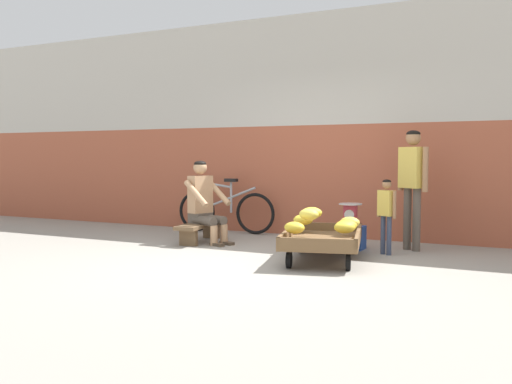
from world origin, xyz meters
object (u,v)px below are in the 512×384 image
at_px(bicycle_near_left, 225,210).
at_px(customer_child, 386,208).
at_px(low_bench, 201,228).
at_px(plastic_crate, 350,237).
at_px(vendor_seated, 204,202).
at_px(banana_cart, 323,240).
at_px(customer_adult, 413,176).
at_px(weighing_scale, 350,214).

distance_m(bicycle_near_left, customer_child, 2.91).
relative_size(low_bench, plastic_crate, 3.13).
xyz_separation_m(vendor_seated, plastic_crate, (1.99, 0.36, -0.42)).
height_order(banana_cart, customer_child, customer_child).
bearing_deg(bicycle_near_left, customer_adult, -8.41).
bearing_deg(weighing_scale, banana_cart, -92.00).
relative_size(low_bench, customer_child, 1.22).
relative_size(plastic_crate, weighing_scale, 1.20).
distance_m(banana_cart, customer_adult, 1.60).
relative_size(weighing_scale, customer_child, 0.33).
xyz_separation_m(low_bench, weighing_scale, (2.07, 0.33, 0.25)).
height_order(vendor_seated, customer_adult, customer_adult).
height_order(banana_cart, plastic_crate, banana_cart).
bearing_deg(banana_cart, low_bench, 162.57).
xyz_separation_m(banana_cart, customer_adult, (0.77, 1.21, 0.71)).
relative_size(low_bench, bicycle_near_left, 0.68).
bearing_deg(plastic_crate, bicycle_near_left, 163.15).
xyz_separation_m(low_bench, plastic_crate, (2.07, 0.33, -0.05)).
distance_m(vendor_seated, customer_adult, 2.82).
bearing_deg(plastic_crate, customer_adult, 17.78).
height_order(low_bench, weighing_scale, weighing_scale).
height_order(bicycle_near_left, customer_child, customer_child).
height_order(weighing_scale, customer_child, customer_child).
xyz_separation_m(low_bench, customer_adult, (2.81, 0.57, 0.75)).
height_order(low_bench, vendor_seated, vendor_seated).
bearing_deg(low_bench, plastic_crate, 9.08).
relative_size(vendor_seated, plastic_crate, 3.17).
bearing_deg(customer_child, plastic_crate, 155.70).
distance_m(plastic_crate, bicycle_near_left, 2.34).
bearing_deg(low_bench, customer_adult, 11.43).
bearing_deg(customer_child, low_bench, -177.89).
xyz_separation_m(weighing_scale, customer_adult, (0.74, 0.24, 0.50)).
relative_size(plastic_crate, bicycle_near_left, 0.22).
bearing_deg(bicycle_near_left, banana_cart, -36.81).
bearing_deg(bicycle_near_left, low_bench, -80.76).
height_order(banana_cart, weighing_scale, weighing_scale).
distance_m(customer_adult, customer_child, 0.65).
height_order(plastic_crate, weighing_scale, weighing_scale).
bearing_deg(banana_cart, bicycle_near_left, 143.19).
distance_m(weighing_scale, customer_adult, 0.92).
distance_m(vendor_seated, plastic_crate, 2.06).
bearing_deg(bicycle_near_left, plastic_crate, -16.85).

